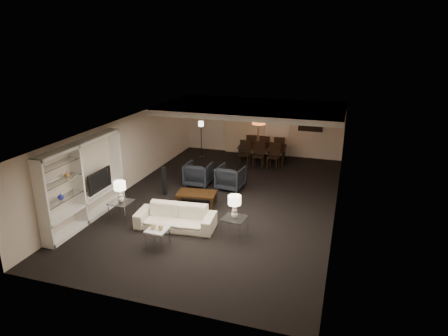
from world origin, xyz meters
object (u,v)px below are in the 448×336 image
marble_table (158,238)px  armchair_left (198,174)px  dining_table (262,155)px  chair_fm (265,147)px  coffee_table (197,199)px  armchair_right (231,178)px  chair_fr (279,148)px  vase_blue (61,196)px  chair_fl (252,145)px  table_lamp_left (120,192)px  television (97,180)px  table_lamp_right (234,207)px  floor_lamp (201,139)px  chair_nl (244,154)px  sofa (176,217)px  side_table_right (234,227)px  chair_nr (273,156)px  pendant_light (259,121)px  floor_speaker (164,181)px  chair_nm (259,155)px  vase_amber (67,174)px  side_table_left (122,211)px

marble_table → armchair_left: bearing=97.8°
dining_table → chair_fm: chair_fm is taller
coffee_table → armchair_right: 1.81m
chair_fr → vase_blue: bearing=55.9°
dining_table → chair_fl: bearing=127.7°
table_lamp_left → television: 0.93m
armchair_left → marble_table: armchair_left is taller
table_lamp_right → floor_lamp: (-3.40, 6.50, -0.08)m
chair_nl → chair_fr: size_ratio=1.00×
chair_nl → chair_fm: 1.43m
sofa → television: television is taller
coffee_table → chair_fm: size_ratio=1.17×
side_table_right → sofa: bearing=180.0°
sofa → chair_nr: (1.60, 5.88, 0.19)m
chair_nr → television: bearing=-119.5°
television → dining_table: 7.31m
pendant_light → dining_table: pendant_light is taller
armchair_left → coffee_table: bearing=108.7°
television → chair_nl: bearing=-27.7°
armchair_right → floor_speaker: (-1.94, -1.23, 0.09)m
table_lamp_right → chair_nm: table_lamp_right is taller
marble_table → chair_fl: (0.40, 8.28, 0.26)m
chair_nl → television: bearing=-119.0°
vase_blue → chair_nm: bearing=63.3°
floor_lamp → table_lamp_left: bearing=-90.0°
vase_amber → chair_nm: vase_amber is taller
vase_amber → table_lamp_right: bearing=12.9°
chair_fr → chair_fl: bearing=-7.7°
chair_nl → chair_fm: bearing=63.9°
chair_fl → chair_nr: bearing=124.8°
vase_blue → chair_nl: (3.02, 7.21, -0.63)m
chair_nl → chair_nm: 0.60m
floor_speaker → chair_fr: chair_fr is taller
chair_fl → chair_nl: bearing=82.1°
coffee_table → table_lamp_right: size_ratio=1.94×
side_table_left → marble_table: 2.03m
sofa → television: 2.70m
floor_lamp → sofa: bearing=-75.4°
side_table_left → chair_nr: size_ratio=0.59×
side_table_right → coffee_table: bearing=136.7°
side_table_right → floor_speaker: bearing=145.7°
pendant_light → chair_fl: pendant_light is taller
chair_fl → chair_fr: size_ratio=1.00×
television → floor_lamp: bearing=-8.1°
dining_table → chair_fr: chair_fr is taller
side_table_right → table_lamp_left: (-3.40, 0.00, 0.59)m
pendant_light → table_lamp_right: (0.71, -5.77, -1.05)m
armchair_right → vase_blue: bearing=61.3°
television → chair_fm: size_ratio=1.04×
coffee_table → chair_nr: 4.57m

